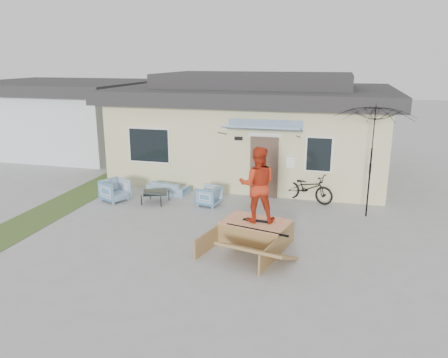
% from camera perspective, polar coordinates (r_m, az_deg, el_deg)
% --- Properties ---
extents(ground, '(90.00, 90.00, 0.00)m').
position_cam_1_polar(ground, '(11.43, -3.82, -8.53)').
color(ground, '#9A9A99').
rests_on(ground, ground).
extents(grass_strip, '(1.40, 8.00, 0.01)m').
position_cam_1_polar(grass_strip, '(15.38, -20.04, -3.06)').
color(grass_strip, '#3B5525').
rests_on(grass_strip, ground).
extents(house, '(10.80, 8.49, 4.10)m').
position_cam_1_polar(house, '(18.39, 4.09, 6.98)').
color(house, beige).
rests_on(house, ground).
extents(neighbor_house, '(8.60, 7.60, 3.50)m').
position_cam_1_polar(neighbor_house, '(24.42, -20.13, 7.81)').
color(neighbor_house, silver).
rests_on(neighbor_house, ground).
extents(loveseat, '(1.55, 0.72, 0.58)m').
position_cam_1_polar(loveseat, '(15.62, -7.24, -0.83)').
color(loveseat, '#2B6494').
rests_on(loveseat, ground).
extents(armchair_left, '(0.99, 1.02, 0.81)m').
position_cam_1_polar(armchair_left, '(15.12, -13.98, -1.30)').
color(armchair_left, '#2B6494').
rests_on(armchair_left, ground).
extents(armchair_right, '(0.76, 0.79, 0.71)m').
position_cam_1_polar(armchair_right, '(14.26, -2.01, -2.06)').
color(armchair_right, '#2B6494').
rests_on(armchair_right, ground).
extents(coffee_table, '(1.01, 1.01, 0.38)m').
position_cam_1_polar(coffee_table, '(14.71, -8.91, -2.35)').
color(coffee_table, black).
rests_on(coffee_table, ground).
extents(bicycle, '(1.91, 1.23, 1.16)m').
position_cam_1_polar(bicycle, '(14.82, 10.81, -0.74)').
color(bicycle, black).
rests_on(bicycle, ground).
extents(patio_umbrella, '(2.55, 2.40, 2.20)m').
position_cam_1_polar(patio_umbrella, '(13.59, 18.54, 2.36)').
color(patio_umbrella, black).
rests_on(patio_umbrella, ground).
extents(skate_ramp, '(2.13, 2.54, 0.55)m').
position_cam_1_polar(skate_ramp, '(11.51, 4.12, -6.87)').
color(skate_ramp, olive).
rests_on(skate_ramp, ground).
extents(skateboard, '(0.75, 0.25, 0.05)m').
position_cam_1_polar(skateboard, '(11.44, 4.27, -5.38)').
color(skateboard, black).
rests_on(skateboard, skate_ramp).
extents(skater, '(1.06, 0.89, 1.94)m').
position_cam_1_polar(skater, '(11.13, 4.37, -0.59)').
color(skater, '#B62D15').
rests_on(skater, skateboard).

